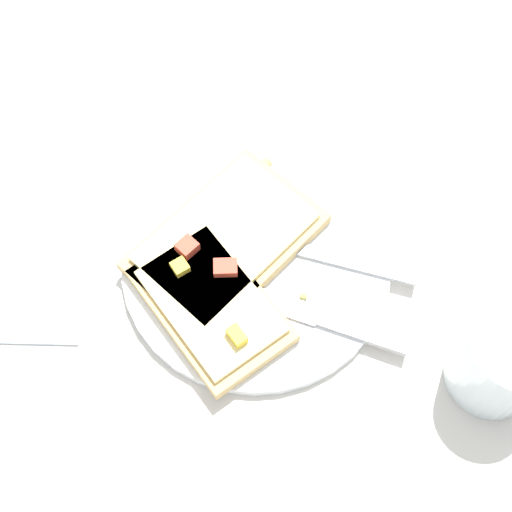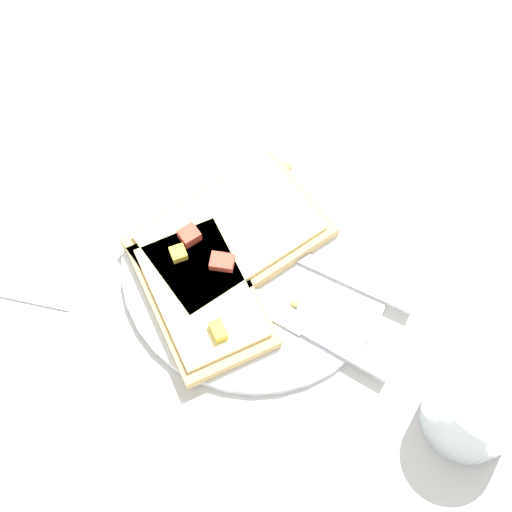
% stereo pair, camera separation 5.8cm
% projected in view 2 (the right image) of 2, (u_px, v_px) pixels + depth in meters
% --- Properties ---
extents(ground_plane, '(4.00, 4.00, 0.00)m').
position_uv_depth(ground_plane, '(256.00, 266.00, 0.69)').
color(ground_plane, beige).
extents(plate, '(0.26, 0.26, 0.01)m').
position_uv_depth(plate, '(256.00, 263.00, 0.69)').
color(plate, white).
rests_on(plate, ground).
extents(fork, '(0.22, 0.08, 0.01)m').
position_uv_depth(fork, '(291.00, 249.00, 0.68)').
color(fork, '#B7B7BC').
rests_on(fork, plate).
extents(knife, '(0.22, 0.09, 0.01)m').
position_uv_depth(knife, '(296.00, 322.00, 0.65)').
color(knife, '#B7B7BC').
rests_on(knife, plate).
extents(pizza_slice_main, '(0.20, 0.21, 0.03)m').
position_uv_depth(pizza_slice_main, '(230.00, 236.00, 0.68)').
color(pizza_slice_main, tan).
rests_on(pizza_slice_main, plate).
extents(pizza_slice_corner, '(0.16, 0.17, 0.03)m').
position_uv_depth(pizza_slice_corner, '(202.00, 295.00, 0.65)').
color(pizza_slice_corner, tan).
rests_on(pizza_slice_corner, plate).
extents(crumb_scatter, '(0.07, 0.16, 0.01)m').
position_uv_depth(crumb_scatter, '(266.00, 223.00, 0.69)').
color(crumb_scatter, tan).
rests_on(crumb_scatter, plate).
extents(drinking_glass, '(0.08, 0.08, 0.09)m').
position_uv_depth(drinking_glass, '(479.00, 406.00, 0.58)').
color(drinking_glass, silver).
rests_on(drinking_glass, ground).
extents(napkin, '(0.15, 0.09, 0.01)m').
position_uv_depth(napkin, '(10.00, 253.00, 0.69)').
color(napkin, silver).
rests_on(napkin, ground).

